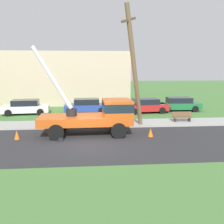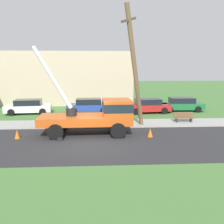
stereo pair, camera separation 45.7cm
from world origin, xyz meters
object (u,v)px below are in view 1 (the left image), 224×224
Objects in this scene: traffic_cone_behind at (17,135)px; parked_sedan_green at (179,104)px; traffic_cone_ahead at (151,132)px; parked_sedan_blue at (87,106)px; parked_sedan_white at (26,107)px; leaning_utility_pole at (134,68)px; utility_truck at (98,114)px; parked_sedan_red at (146,106)px; park_bench at (182,117)px.

parked_sedan_green reaches higher than traffic_cone_behind.
parked_sedan_blue reaches higher than traffic_cone_ahead.
traffic_cone_ahead is at bearing -40.99° from parked_sedan_white.
traffic_cone_ahead is at bearing -0.47° from traffic_cone_behind.
leaning_utility_pole is at bearing -129.63° from parked_sedan_green.
parked_sedan_green is (9.70, 0.39, 0.00)m from parked_sedan_blue.
utility_truck is at bearing -154.61° from leaning_utility_pole.
parked_sedan_green is (15.62, 0.67, 0.00)m from parked_sedan_white.
utility_truck is at bearing 164.53° from traffic_cone_ahead.
traffic_cone_ahead is at bearing -15.47° from utility_truck.
utility_truck is 4.25m from leaning_utility_pole.
utility_truck is 10.54m from parked_sedan_white.
leaning_utility_pole reaches higher than parked_sedan_blue.
traffic_cone_behind is at bearing -145.68° from parked_sedan_green.
parked_sedan_white is (-1.67, 8.86, 0.43)m from traffic_cone_behind.
parked_sedan_red is at bearing 40.44° from traffic_cone_behind.
parked_sedan_blue is at bearing 2.73° from parked_sedan_white.
parked_sedan_blue is (-4.35, 9.21, 0.43)m from traffic_cone_ahead.
traffic_cone_ahead is 13.62m from parked_sedan_white.
parked_sedan_blue is 2.77× the size of park_bench.
traffic_cone_ahead is at bearing -132.42° from park_bench.
parked_sedan_green is (8.77, 8.65, -0.70)m from utility_truck.
parked_sedan_red is at bearing 112.61° from park_bench.
parked_sedan_white is 1.02× the size of parked_sedan_blue.
park_bench is (4.38, 1.74, -4.02)m from leaning_utility_pole.
utility_truck is 4.26× the size of park_bench.
parked_sedan_blue is at bearing 115.28° from traffic_cone_ahead.
park_bench is (7.02, 2.99, -0.95)m from utility_truck.
traffic_cone_behind is (-8.61, 0.07, 0.00)m from traffic_cone_ahead.
parked_sedan_green is at bearing 2.46° from parked_sedan_white.
parked_sedan_red reaches higher than traffic_cone_behind.
parked_sedan_white is at bearing -177.27° from parked_sedan_blue.
parked_sedan_green reaches higher than park_bench.
traffic_cone_behind is at bearing -162.41° from park_bench.
traffic_cone_behind is 0.12× the size of parked_sedan_white.
traffic_cone_ahead is 1.00× the size of traffic_cone_behind.
utility_truck is 12.18× the size of traffic_cone_behind.
parked_sedan_blue is (-3.57, 7.01, -3.77)m from leaning_utility_pole.
leaning_utility_pole is at bearing -109.86° from parked_sedan_red.
utility_truck reaches higher than parked_sedan_white.
parked_sedan_white is 14.75m from park_bench.
parked_sedan_green is 5.93m from park_bench.
parked_sedan_red is (1.59, 8.76, 0.43)m from traffic_cone_ahead.
parked_sedan_blue is at bearing 175.68° from parked_sedan_red.
parked_sedan_blue is 9.54m from park_bench.
utility_truck is 9.31m from parked_sedan_red.
utility_truck reaches higher than parked_sedan_blue.
parked_sedan_blue is at bearing 96.39° from utility_truck.
parked_sedan_blue is 0.99× the size of parked_sedan_green.
leaning_utility_pole is 7.93m from parked_sedan_red.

